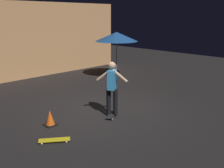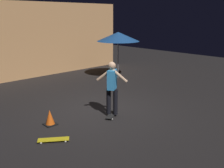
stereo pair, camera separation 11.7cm
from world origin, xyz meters
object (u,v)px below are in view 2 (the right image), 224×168
Objects in this scene: skateboard_ridden at (112,114)px; skater at (112,84)px; traffic_cone at (50,118)px; patio_umbrella at (118,37)px; skateboard_spare at (54,140)px.

skater is at bearing 0.00° from skateboard_ridden.
skateboard_ridden is at bearing -22.76° from traffic_cone.
patio_umbrella is 5.57m from skateboard_ridden.
traffic_cone is (-1.77, 0.74, 0.16)m from skateboard_ridden.
skater is at bearing -136.76° from patio_umbrella.
skateboard_ridden is 0.46× the size of skater.
skater reaches higher than skateboard_spare.
skater is at bearing 5.80° from skateboard_spare.
skateboard_ridden is at bearing 180.00° from skater.
traffic_cone is at bearing 157.24° from skateboard_ridden.
skateboard_spare is 1.09m from traffic_cone.
skater reaches higher than traffic_cone.
skateboard_ridden is 1.93m from traffic_cone.
skateboard_spare is at bearing -147.88° from patio_umbrella.
skater is (2.25, 0.23, 0.98)m from skateboard_spare.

